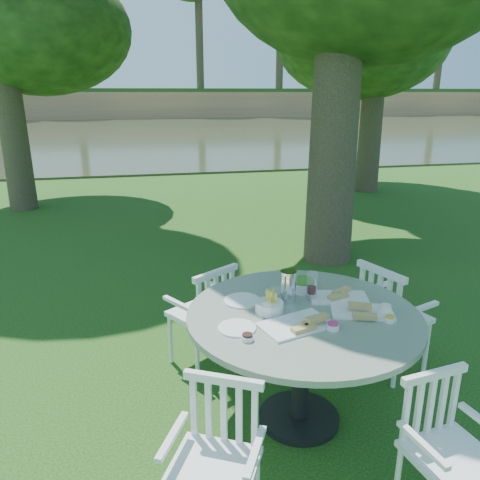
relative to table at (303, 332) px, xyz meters
name	(u,v)px	position (x,y,z in m)	size (l,w,h in m)	color
ground	(244,329)	(-0.08, 1.36, -0.69)	(140.00, 140.00, 0.00)	#10360B
table	(303,332)	(0.00, 0.00, 0.00)	(1.52, 1.52, 0.83)	black
chair_ne	(387,311)	(0.86, 0.43, -0.14)	(0.57, 0.59, 0.92)	white
chair_nw	(208,309)	(-0.51, 0.82, -0.17)	(0.60, 0.59, 0.88)	white
chair_sw	(218,446)	(-0.69, -0.69, -0.20)	(0.55, 0.54, 0.83)	white
chair_se	(441,437)	(0.46, -0.86, -0.21)	(0.46, 0.44, 0.81)	white
tableware	(298,301)	(-0.01, 0.10, 0.18)	(1.18, 0.79, 0.22)	white
river	(152,134)	(-0.08, 24.36, -0.69)	(100.00, 28.00, 0.12)	#2D331E
far_bank	(143,31)	(0.19, 42.47, 6.56)	(100.00, 18.00, 15.20)	#A4764C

